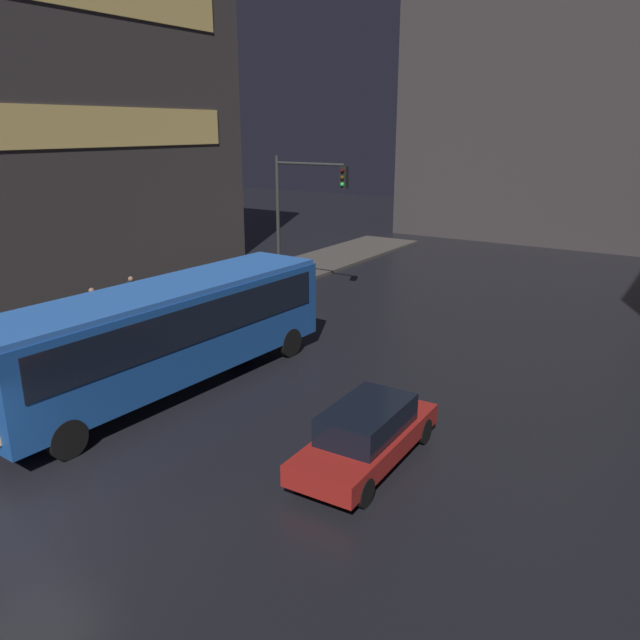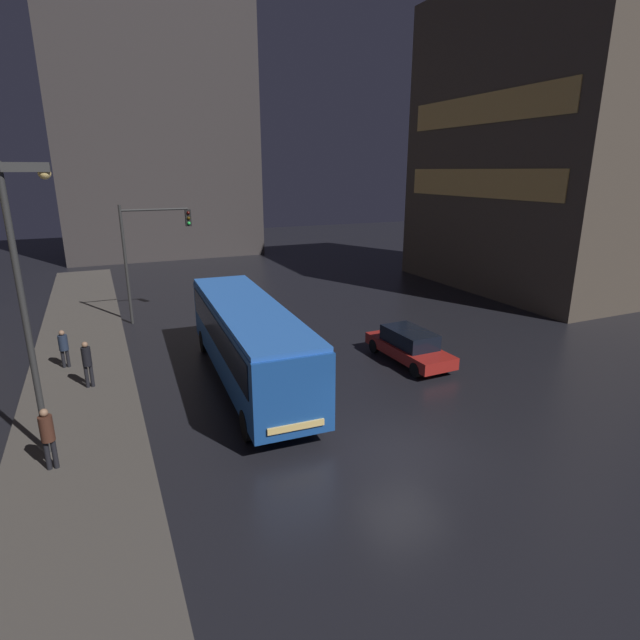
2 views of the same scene
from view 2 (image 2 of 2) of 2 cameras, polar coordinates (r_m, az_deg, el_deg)
The scene contains 11 objects.
ground_plane at distance 15.83m, azimuth 9.49°, elevation -14.51°, with size 120.00×120.00×0.00m, color black.
sidewalk_left at distance 22.67m, azimuth -25.68°, elevation -5.88°, with size 4.00×48.00×0.15m.
building_right_block at distance 38.98m, azimuth 23.65°, elevation 17.90°, with size 10.07×16.63×19.67m.
building_far_backdrop at distance 54.64m, azimuth -18.53°, elevation 20.48°, with size 18.07×12.00×24.95m.
bus_near at distance 19.62m, azimuth -8.20°, elevation -1.75°, with size 3.05×11.56×3.22m.
car_taxi at distance 22.34m, azimuth 10.14°, elevation -2.88°, with size 1.86×4.67×1.47m.
pedestrian_near at distance 23.48m, azimuth -27.26°, elevation -2.62°, with size 0.45×0.45×1.64m.
pedestrian_mid at distance 20.93m, azimuth -25.08°, elevation -4.25°, with size 0.48×0.48×1.84m.
pedestrian_far at distance 15.87m, azimuth -28.70°, elevation -11.33°, with size 0.51×0.51×1.83m.
traffic_light_main at distance 28.74m, azimuth -19.03°, elevation 8.30°, with size 3.69×0.35×6.44m.
street_lamp_sidewalk at distance 15.51m, azimuth -30.48°, elevation 4.72°, with size 1.25×0.36×8.23m.
Camera 2 is at (-7.75, -11.14, 8.16)m, focal length 28.00 mm.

